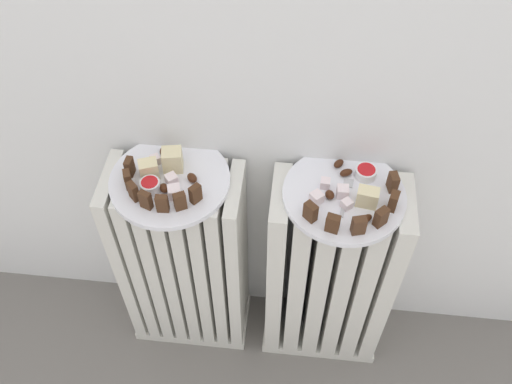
% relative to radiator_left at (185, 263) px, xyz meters
% --- Properties ---
extents(radiator_left, '(0.31, 0.16, 0.62)m').
position_rel_radiator_left_xyz_m(radiator_left, '(0.00, 0.00, 0.00)').
color(radiator_left, silver).
rests_on(radiator_left, ground_plane).
extents(radiator_right, '(0.31, 0.16, 0.62)m').
position_rel_radiator_left_xyz_m(radiator_right, '(0.36, 0.00, 0.00)').
color(radiator_right, silver).
rests_on(radiator_right, ground_plane).
extents(plate_left, '(0.25, 0.25, 0.01)m').
position_rel_radiator_left_xyz_m(plate_left, '(0.00, 0.00, 0.32)').
color(plate_left, white).
rests_on(plate_left, radiator_left).
extents(plate_right, '(0.25, 0.25, 0.01)m').
position_rel_radiator_left_xyz_m(plate_right, '(0.36, 0.00, 0.32)').
color(plate_right, white).
rests_on(plate_right, radiator_right).
extents(dark_cake_slice_left_0, '(0.02, 0.03, 0.04)m').
position_rel_radiator_left_xyz_m(dark_cake_slice_left_0, '(-0.08, 0.01, 0.35)').
color(dark_cake_slice_left_0, '#472B19').
rests_on(dark_cake_slice_left_0, plate_left).
extents(dark_cake_slice_left_1, '(0.02, 0.03, 0.04)m').
position_rel_radiator_left_xyz_m(dark_cake_slice_left_1, '(-0.08, -0.03, 0.35)').
color(dark_cake_slice_left_1, '#472B19').
rests_on(dark_cake_slice_left_1, plate_left).
extents(dark_cake_slice_left_2, '(0.03, 0.03, 0.04)m').
position_rel_radiator_left_xyz_m(dark_cake_slice_left_2, '(-0.06, -0.06, 0.35)').
color(dark_cake_slice_left_2, '#472B19').
rests_on(dark_cake_slice_left_2, plate_left).
extents(dark_cake_slice_left_3, '(0.03, 0.02, 0.04)m').
position_rel_radiator_left_xyz_m(dark_cake_slice_left_3, '(-0.03, -0.08, 0.35)').
color(dark_cake_slice_left_3, '#472B19').
rests_on(dark_cake_slice_left_3, plate_left).
extents(dark_cake_slice_left_4, '(0.02, 0.02, 0.04)m').
position_rel_radiator_left_xyz_m(dark_cake_slice_left_4, '(0.00, -0.08, 0.35)').
color(dark_cake_slice_left_4, '#472B19').
rests_on(dark_cake_slice_left_4, plate_left).
extents(dark_cake_slice_left_5, '(0.03, 0.02, 0.04)m').
position_rel_radiator_left_xyz_m(dark_cake_slice_left_5, '(0.04, -0.07, 0.35)').
color(dark_cake_slice_left_5, '#472B19').
rests_on(dark_cake_slice_left_5, plate_left).
extents(dark_cake_slice_left_6, '(0.03, 0.03, 0.04)m').
position_rel_radiator_left_xyz_m(dark_cake_slice_left_6, '(0.07, -0.05, 0.35)').
color(dark_cake_slice_left_6, '#472B19').
rests_on(dark_cake_slice_left_6, plate_left).
extents(marble_cake_slice_left_0, '(0.05, 0.04, 0.04)m').
position_rel_radiator_left_xyz_m(marble_cake_slice_left_0, '(-0.04, 0.00, 0.35)').
color(marble_cake_slice_left_0, beige).
rests_on(marble_cake_slice_left_0, plate_left).
extents(marble_cake_slice_left_1, '(0.05, 0.04, 0.05)m').
position_rel_radiator_left_xyz_m(marble_cake_slice_left_1, '(0.00, 0.03, 0.35)').
color(marble_cake_slice_left_1, beige).
rests_on(marble_cake_slice_left_1, plate_left).
extents(turkish_delight_left_0, '(0.03, 0.03, 0.03)m').
position_rel_radiator_left_xyz_m(turkish_delight_left_0, '(0.02, -0.04, 0.34)').
color(turkish_delight_left_0, white).
rests_on(turkish_delight_left_0, plate_left).
extents(turkish_delight_left_1, '(0.03, 0.03, 0.02)m').
position_rel_radiator_left_xyz_m(turkish_delight_left_1, '(-0.04, 0.04, 0.34)').
color(turkish_delight_left_1, white).
rests_on(turkish_delight_left_1, plate_left).
extents(turkish_delight_left_2, '(0.03, 0.03, 0.02)m').
position_rel_radiator_left_xyz_m(turkish_delight_left_2, '(0.01, -0.01, 0.34)').
color(turkish_delight_left_2, white).
rests_on(turkish_delight_left_2, plate_left).
extents(medjool_date_left_0, '(0.03, 0.03, 0.02)m').
position_rel_radiator_left_xyz_m(medjool_date_left_0, '(-0.00, -0.03, 0.33)').
color(medjool_date_left_0, '#3D1E0F').
rests_on(medjool_date_left_0, plate_left).
extents(medjool_date_left_1, '(0.03, 0.03, 0.02)m').
position_rel_radiator_left_xyz_m(medjool_date_left_1, '(0.05, 0.00, 0.33)').
color(medjool_date_left_1, '#3D1E0F').
rests_on(medjool_date_left_1, plate_left).
extents(medjool_date_left_2, '(0.02, 0.03, 0.02)m').
position_rel_radiator_left_xyz_m(medjool_date_left_2, '(-0.03, 0.07, 0.33)').
color(medjool_date_left_2, '#3D1E0F').
rests_on(medjool_date_left_2, plate_left).
extents(jam_bowl_left, '(0.04, 0.04, 0.02)m').
position_rel_radiator_left_xyz_m(jam_bowl_left, '(-0.03, -0.03, 0.34)').
color(jam_bowl_left, white).
rests_on(jam_bowl_left, plate_left).
extents(dark_cake_slice_right_0, '(0.03, 0.03, 0.04)m').
position_rel_radiator_left_xyz_m(dark_cake_slice_right_0, '(0.30, -0.07, 0.35)').
color(dark_cake_slice_right_0, '#472B19').
rests_on(dark_cake_slice_right_0, plate_right).
extents(dark_cake_slice_right_1, '(0.03, 0.02, 0.04)m').
position_rel_radiator_left_xyz_m(dark_cake_slice_right_1, '(0.34, -0.10, 0.35)').
color(dark_cake_slice_right_1, '#472B19').
rests_on(dark_cake_slice_right_1, plate_right).
extents(dark_cake_slice_right_2, '(0.03, 0.02, 0.04)m').
position_rel_radiator_left_xyz_m(dark_cake_slice_right_2, '(0.39, -0.09, 0.35)').
color(dark_cake_slice_right_2, '#472B19').
rests_on(dark_cake_slice_right_2, plate_right).
extents(dark_cake_slice_right_3, '(0.03, 0.03, 0.04)m').
position_rel_radiator_left_xyz_m(dark_cake_slice_right_3, '(0.43, -0.07, 0.35)').
color(dark_cake_slice_right_3, '#472B19').
rests_on(dark_cake_slice_right_3, plate_right).
extents(dark_cake_slice_right_4, '(0.02, 0.03, 0.04)m').
position_rel_radiator_left_xyz_m(dark_cake_slice_right_4, '(0.46, -0.03, 0.35)').
color(dark_cake_slice_right_4, '#472B19').
rests_on(dark_cake_slice_right_4, plate_right).
extents(dark_cake_slice_right_5, '(0.02, 0.03, 0.04)m').
position_rel_radiator_left_xyz_m(dark_cake_slice_right_5, '(0.46, 0.02, 0.35)').
color(dark_cake_slice_right_5, '#472B19').
rests_on(dark_cake_slice_right_5, plate_right).
extents(marble_cake_slice_right_0, '(0.05, 0.03, 0.04)m').
position_rel_radiator_left_xyz_m(marble_cake_slice_right_0, '(0.41, -0.02, 0.35)').
color(marble_cake_slice_right_0, beige).
rests_on(marble_cake_slice_right_0, plate_right).
extents(turkish_delight_right_0, '(0.03, 0.03, 0.02)m').
position_rel_radiator_left_xyz_m(turkish_delight_right_0, '(0.37, -0.04, 0.34)').
color(turkish_delight_right_0, white).
rests_on(turkish_delight_right_0, plate_right).
extents(turkish_delight_right_1, '(0.03, 0.03, 0.02)m').
position_rel_radiator_left_xyz_m(turkish_delight_right_1, '(0.31, -0.03, 0.34)').
color(turkish_delight_right_1, white).
rests_on(turkish_delight_right_1, plate_right).
extents(turkish_delight_right_2, '(0.02, 0.02, 0.02)m').
position_rel_radiator_left_xyz_m(turkish_delight_right_2, '(0.36, -0.01, 0.34)').
color(turkish_delight_right_2, white).
rests_on(turkish_delight_right_2, plate_right).
extents(turkish_delight_right_3, '(0.02, 0.02, 0.02)m').
position_rel_radiator_left_xyz_m(turkish_delight_right_3, '(0.32, 0.01, 0.34)').
color(turkish_delight_right_3, white).
rests_on(turkish_delight_right_3, plate_right).
extents(medjool_date_right_0, '(0.03, 0.03, 0.01)m').
position_rel_radiator_left_xyz_m(medjool_date_right_0, '(0.41, -0.07, 0.33)').
color(medjool_date_right_0, '#3D1E0F').
rests_on(medjool_date_right_0, plate_right).
extents(medjool_date_right_1, '(0.03, 0.03, 0.02)m').
position_rel_radiator_left_xyz_m(medjool_date_right_1, '(0.37, 0.05, 0.33)').
color(medjool_date_right_1, '#3D1E0F').
rests_on(medjool_date_right_1, plate_right).
extents(medjool_date_right_2, '(0.03, 0.03, 0.02)m').
position_rel_radiator_left_xyz_m(medjool_date_right_2, '(0.35, 0.07, 0.33)').
color(medjool_date_right_2, '#3D1E0F').
rests_on(medjool_date_right_2, plate_right).
extents(medjool_date_right_3, '(0.03, 0.03, 0.02)m').
position_rel_radiator_left_xyz_m(medjool_date_right_3, '(0.33, -0.01, 0.33)').
color(medjool_date_right_3, '#3D1E0F').
rests_on(medjool_date_right_3, plate_right).
extents(jam_bowl_right, '(0.05, 0.05, 0.02)m').
position_rel_radiator_left_xyz_m(jam_bowl_right, '(0.41, 0.05, 0.34)').
color(jam_bowl_right, white).
rests_on(jam_bowl_right, plate_right).
extents(fork, '(0.03, 0.10, 0.00)m').
position_rel_radiator_left_xyz_m(fork, '(0.37, -0.00, 0.33)').
color(fork, '#B7B7BC').
rests_on(fork, plate_right).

